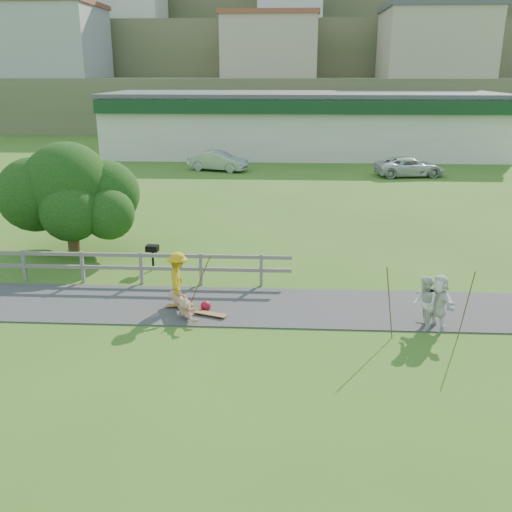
% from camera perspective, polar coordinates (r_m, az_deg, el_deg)
% --- Properties ---
extents(ground, '(260.00, 260.00, 0.00)m').
position_cam_1_polar(ground, '(16.15, -7.19, -7.04)').
color(ground, '#38621C').
rests_on(ground, ground).
extents(path, '(34.00, 3.00, 0.04)m').
position_cam_1_polar(path, '(17.49, -6.34, -4.91)').
color(path, '#363639').
rests_on(path, ground).
extents(fence, '(15.05, 0.10, 1.10)m').
position_cam_1_polar(fence, '(20.11, -18.66, -0.55)').
color(fence, '#68615B').
rests_on(fence, ground).
extents(strip_mall, '(32.50, 10.75, 5.10)m').
position_cam_1_polar(strip_mall, '(49.51, 4.64, 13.09)').
color(strip_mall, silver).
rests_on(strip_mall, ground).
extents(hillside, '(220.00, 67.00, 47.50)m').
position_cam_1_polar(hillside, '(106.00, 1.75, 22.15)').
color(hillside, '#555F38').
rests_on(hillside, ground).
extents(skater_rider, '(0.75, 1.14, 1.65)m').
position_cam_1_polar(skater_rider, '(17.09, -7.76, -2.63)').
color(skater_rider, '#C49612').
rests_on(skater_rider, ground).
extents(skater_fallen, '(1.81, 1.23, 0.66)m').
position_cam_1_polar(skater_fallen, '(16.77, -7.27, -4.83)').
color(skater_fallen, tan).
rests_on(skater_fallen, ground).
extents(spectator_a, '(0.61, 0.77, 1.54)m').
position_cam_1_polar(spectator_a, '(16.25, 16.49, -4.56)').
color(spectator_a, silver).
rests_on(spectator_a, ground).
extents(spectator_d, '(1.08, 1.51, 1.57)m').
position_cam_1_polar(spectator_d, '(16.40, 17.79, -4.41)').
color(spectator_d, silver).
rests_on(spectator_d, ground).
extents(car_silver, '(4.46, 2.64, 1.39)m').
position_cam_1_polar(car_silver, '(41.16, -3.81, 9.46)').
color(car_silver, '#9FA1A7').
rests_on(car_silver, ground).
extents(car_white, '(4.90, 2.81, 1.29)m').
position_cam_1_polar(car_white, '(40.21, 15.11, 8.61)').
color(car_white, silver).
rests_on(car_white, ground).
extents(tree, '(5.40, 5.40, 3.77)m').
position_cam_1_polar(tree, '(23.22, -18.12, 4.90)').
color(tree, black).
rests_on(tree, ground).
extents(bbq, '(0.45, 0.36, 0.92)m').
position_cam_1_polar(bbq, '(20.65, -10.28, -0.16)').
color(bbq, black).
rests_on(bbq, ground).
extents(longboard_rider, '(0.84, 0.36, 0.09)m').
position_cam_1_polar(longboard_rider, '(17.38, -7.65, -5.03)').
color(longboard_rider, brown).
rests_on(longboard_rider, ground).
extents(longboard_fallen, '(1.00, 0.55, 0.11)m').
position_cam_1_polar(longboard_fallen, '(16.67, -4.57, -5.92)').
color(longboard_fallen, brown).
rests_on(longboard_fallen, ground).
extents(helmet, '(0.31, 0.31, 0.31)m').
position_cam_1_polar(helmet, '(17.06, -5.05, -4.98)').
color(helmet, '#A20E28').
rests_on(helmet, ground).
extents(pole_rider, '(0.03, 0.03, 1.68)m').
position_cam_1_polar(pole_rider, '(17.35, -5.57, -2.16)').
color(pole_rider, brown).
rests_on(pole_rider, ground).
extents(pole_spec_left, '(0.03, 0.03, 2.03)m').
position_cam_1_polar(pole_spec_left, '(15.38, 13.21, -4.59)').
color(pole_spec_left, brown).
rests_on(pole_spec_left, ground).
extents(pole_spec_right, '(0.03, 0.03, 1.93)m').
position_cam_1_polar(pole_spec_right, '(15.95, 20.29, -4.63)').
color(pole_spec_right, brown).
rests_on(pole_spec_right, ground).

